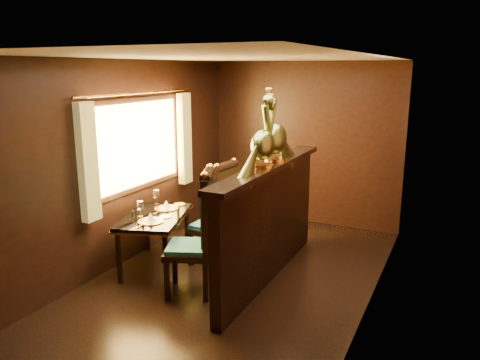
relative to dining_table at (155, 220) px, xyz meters
The scene contains 8 objects.
ground 1.21m from the dining_table, ahead, with size 5.00×5.00×0.00m, color black.
room_shell 1.38m from the dining_table, ahead, with size 3.04×5.04×2.52m.
partition 1.41m from the dining_table, 12.19° to the left, with size 0.26×2.70×1.36m.
dining_table is the anchor object (origin of this frame).
chair_left 0.94m from the dining_table, 22.63° to the right, with size 0.66×0.67×1.40m.
chair_right 0.81m from the dining_table, 28.78° to the left, with size 0.51×0.54×1.34m.
peacock_left 1.80m from the dining_table, ahead, with size 0.24×0.65×0.77m, color #194D32, non-canonical shape.
peacock_right 1.86m from the dining_table, 17.05° to the left, with size 0.26×0.70×0.83m, color #194D32, non-canonical shape.
Camera 1 is at (2.22, -4.41, 2.39)m, focal length 35.00 mm.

